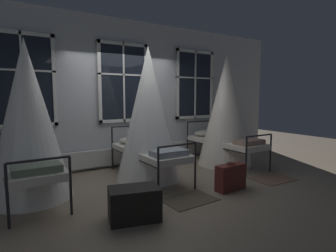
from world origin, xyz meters
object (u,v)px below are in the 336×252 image
object	(u,v)px
cot_second	(148,116)
travel_trunk	(134,204)
cot_third	(226,112)
suitcase_dark	(231,177)
cot_first	(28,122)

from	to	relation	value
cot_second	travel_trunk	size ratio (longest dim) A/B	3.93
cot_third	suitcase_dark	size ratio (longest dim) A/B	4.47
cot_second	suitcase_dark	xyz separation A→B (m)	(0.86, -1.33, -1.00)
cot_second	cot_third	world-z (taller)	cot_third
cot_second	cot_first	bearing A→B (deg)	87.93
cot_third	travel_trunk	distance (m)	3.54
cot_first	travel_trunk	size ratio (longest dim) A/B	3.84
cot_first	cot_third	bearing A→B (deg)	-91.53
travel_trunk	cot_first	bearing A→B (deg)	123.71
cot_third	suitcase_dark	xyz separation A→B (m)	(-1.16, -1.36, -1.01)
travel_trunk	suitcase_dark	bearing A→B (deg)	4.94
cot_first	cot_third	size ratio (longest dim) A/B	0.96
cot_first	cot_third	distance (m)	4.07
cot_first	cot_second	world-z (taller)	cot_second
cot_second	travel_trunk	world-z (taller)	cot_second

